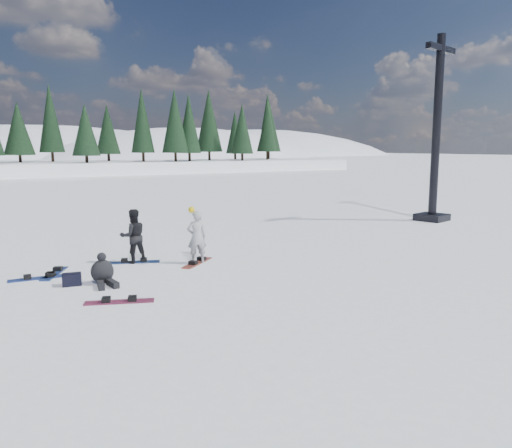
% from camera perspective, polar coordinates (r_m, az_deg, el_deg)
% --- Properties ---
extents(ground, '(420.00, 420.00, 0.00)m').
position_cam_1_polar(ground, '(14.54, -2.07, -4.70)').
color(ground, white).
rests_on(ground, ground).
extents(lift_tower, '(2.30, 1.50, 8.35)m').
position_cam_1_polar(lift_tower, '(24.46, 19.84, 8.28)').
color(lift_tower, black).
rests_on(lift_tower, ground).
extents(snowboarder_woman, '(0.63, 0.47, 1.71)m').
position_cam_1_polar(snowboarder_woman, '(14.68, -6.79, -1.45)').
color(snowboarder_woman, '#ABACB1').
rests_on(snowboarder_woman, ground).
extents(snowboarder_man, '(0.80, 0.63, 1.60)m').
position_cam_1_polar(snowboarder_man, '(15.10, -13.86, -1.35)').
color(snowboarder_man, black).
rests_on(snowboarder_man, ground).
extents(seated_rider, '(0.58, 0.94, 0.79)m').
position_cam_1_polar(seated_rider, '(13.06, -17.11, -5.27)').
color(seated_rider, black).
rests_on(seated_rider, ground).
extents(gear_bag, '(0.50, 0.38, 0.30)m').
position_cam_1_polar(gear_bag, '(13.21, -20.30, -5.97)').
color(gear_bag, black).
rests_on(gear_bag, ground).
extents(snowboard_woman, '(1.32, 1.19, 0.03)m').
position_cam_1_polar(snowboard_woman, '(14.84, -6.73, -4.42)').
color(snowboard_woman, '#A03923').
rests_on(snowboard_woman, ground).
extents(snowboard_man, '(1.50, 0.80, 0.03)m').
position_cam_1_polar(snowboard_man, '(15.25, -13.75, -4.25)').
color(snowboard_man, navy).
rests_on(snowboard_man, ground).
extents(snowboard_loose_c, '(1.51, 0.37, 0.03)m').
position_cam_1_polar(snowboard_loose_c, '(14.22, -23.53, -5.69)').
color(snowboard_loose_c, '#1B3897').
rests_on(snowboard_loose_c, ground).
extents(snowboard_loose_a, '(0.94, 1.46, 0.03)m').
position_cam_1_polar(snowboard_loose_a, '(14.56, -22.05, -5.27)').
color(snowboard_loose_a, navy).
rests_on(snowboard_loose_a, ground).
extents(snowboard_loose_b, '(1.50, 0.80, 0.03)m').
position_cam_1_polar(snowboard_loose_b, '(11.51, -15.34, -8.57)').
color(snowboard_loose_b, '#942045').
rests_on(snowboard_loose_b, ground).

